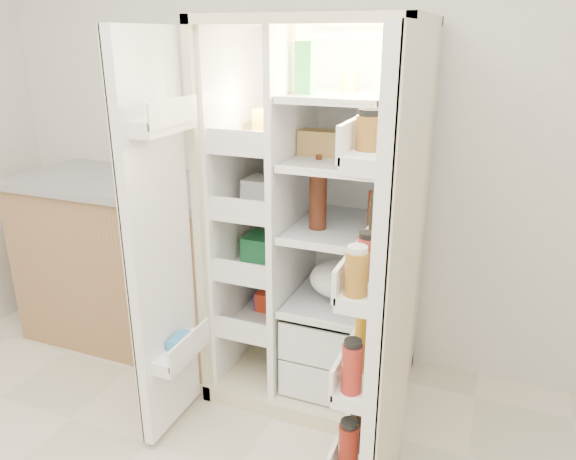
% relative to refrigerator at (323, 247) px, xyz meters
% --- Properties ---
extents(wall_back, '(4.00, 0.02, 2.70)m').
position_rel_refrigerator_xyz_m(wall_back, '(-0.10, 0.35, 0.61)').
color(wall_back, silver).
rests_on(wall_back, floor).
extents(refrigerator, '(0.92, 0.70, 1.80)m').
position_rel_refrigerator_xyz_m(refrigerator, '(0.00, 0.00, 0.00)').
color(refrigerator, beige).
rests_on(refrigerator, floor).
extents(freezer_door, '(0.15, 0.40, 1.72)m').
position_rel_refrigerator_xyz_m(freezer_door, '(-0.52, -0.60, 0.15)').
color(freezer_door, white).
rests_on(freezer_door, floor).
extents(fridge_door, '(0.17, 0.58, 1.72)m').
position_rel_refrigerator_xyz_m(fridge_door, '(0.46, -0.69, 0.13)').
color(fridge_door, white).
rests_on(fridge_door, floor).
extents(kitchen_counter, '(1.34, 0.71, 0.97)m').
position_rel_refrigerator_xyz_m(kitchen_counter, '(-1.14, 0.04, -0.26)').
color(kitchen_counter, olive).
rests_on(kitchen_counter, floor).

